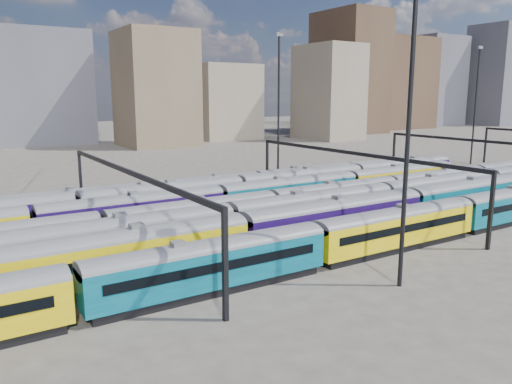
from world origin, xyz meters
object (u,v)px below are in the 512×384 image
rake_1 (241,231)px  rake_0 (397,224)px  rake_2 (314,206)px  mast_2 (409,112)px

rake_1 → rake_0: bearing=-18.4°
rake_1 → rake_2: size_ratio=0.88×
rake_2 → mast_2: (-4.73, -17.00, 11.12)m
rake_2 → mast_2: mast_2 is taller
mast_2 → rake_0: bearing=44.0°
rake_0 → rake_2: rake_2 is taller
rake_2 → mast_2: 20.86m
rake_0 → rake_2: (-2.52, 10.00, 0.18)m
rake_1 → mast_2: size_ratio=5.31×
rake_0 → mast_2: (-7.25, -7.00, 11.30)m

